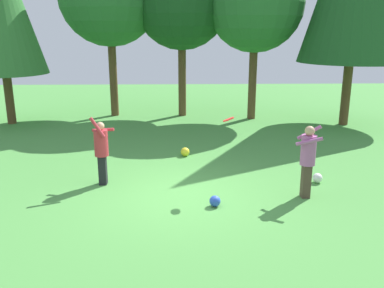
# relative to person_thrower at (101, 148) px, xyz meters

# --- Properties ---
(ground_plane) EXTENTS (40.00, 40.00, 0.00)m
(ground_plane) POSITION_rel_person_thrower_xyz_m (1.94, -0.78, -0.94)
(ground_plane) COLOR #4C9342
(person_thrower) EXTENTS (0.56, 0.55, 1.75)m
(person_thrower) POSITION_rel_person_thrower_xyz_m (0.00, 0.00, 0.00)
(person_thrower) COLOR black
(person_thrower) RESTS_ON ground_plane
(person_catcher) EXTENTS (0.67, 0.61, 1.68)m
(person_catcher) POSITION_rel_person_thrower_xyz_m (4.80, -0.97, 0.06)
(person_catcher) COLOR #4C382D
(person_catcher) RESTS_ON ground_plane
(frisbee) EXTENTS (0.34, 0.35, 0.13)m
(frisbee) POSITION_rel_person_thrower_xyz_m (3.05, -0.47, 0.79)
(frisbee) COLOR red
(ball_blue) EXTENTS (0.24, 0.24, 0.24)m
(ball_blue) POSITION_rel_person_thrower_xyz_m (2.68, -1.44, -0.82)
(ball_blue) COLOR blue
(ball_blue) RESTS_ON ground_plane
(ball_white) EXTENTS (0.25, 0.25, 0.25)m
(ball_white) POSITION_rel_person_thrower_xyz_m (5.38, -0.08, -0.82)
(ball_white) COLOR white
(ball_white) RESTS_ON ground_plane
(ball_yellow) EXTENTS (0.27, 0.27, 0.27)m
(ball_yellow) POSITION_rel_person_thrower_xyz_m (2.08, 2.29, -0.81)
(ball_yellow) COLOR yellow
(ball_yellow) RESTS_ON ground_plane
(tree_right) EXTENTS (3.92, 3.92, 6.70)m
(tree_right) POSITION_rel_person_thrower_xyz_m (5.02, 7.68, 3.77)
(tree_right) COLOR brown
(tree_right) RESTS_ON ground_plane
(tree_center) EXTENTS (4.01, 4.01, 6.86)m
(tree_center) POSITION_rel_person_thrower_xyz_m (2.05, 8.47, 3.89)
(tree_center) COLOR brown
(tree_center) RESTS_ON ground_plane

